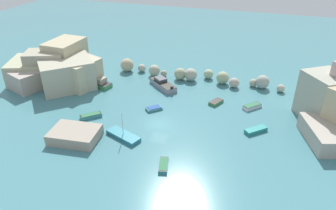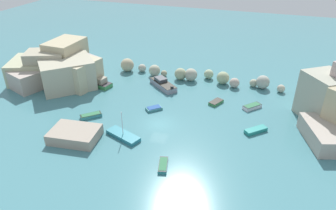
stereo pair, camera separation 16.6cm
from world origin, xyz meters
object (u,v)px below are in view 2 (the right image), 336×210
moored_boat_0 (216,102)px  moored_boat_3 (123,135)px  moored_boat_6 (163,165)px  stone_dock (75,134)px  moored_boat_1 (154,108)px  moored_boat_2 (100,83)px  moored_boat_7 (252,106)px  moored_boat_4 (256,130)px  moored_boat_5 (163,84)px  moored_boat_8 (91,116)px

moored_boat_0 → moored_boat_3: 17.32m
moored_boat_3 → moored_boat_6: moored_boat_3 is taller
moored_boat_3 → moored_boat_6: 8.41m
stone_dock → moored_boat_1: stone_dock is taller
stone_dock → moored_boat_2: moored_boat_2 is taller
moored_boat_1 → moored_boat_6: (6.04, -12.68, 0.00)m
moored_boat_1 → moored_boat_6: moored_boat_1 is taller
moored_boat_3 → moored_boat_1: bearing=-78.0°
moored_boat_6 → moored_boat_7: size_ratio=0.98×
moored_boat_4 → moored_boat_5: size_ratio=0.52×
moored_boat_3 → moored_boat_7: 21.58m
moored_boat_6 → moored_boat_8: bearing=-131.2°
moored_boat_1 → moored_boat_4: moored_boat_4 is taller
moored_boat_4 → moored_boat_8: 24.84m
moored_boat_2 → moored_boat_6: 25.79m
moored_boat_5 → moored_boat_8: size_ratio=2.00×
moored_boat_0 → moored_boat_5: size_ratio=0.46×
stone_dock → moored_boat_3: bearing=22.3°
moored_boat_5 → moored_boat_2: bearing=56.3°
moored_boat_2 → moored_boat_6: size_ratio=1.65×
moored_boat_1 → moored_boat_3: bearing=-142.8°
stone_dock → moored_boat_5: (5.98, 19.48, -0.14)m
moored_boat_7 → moored_boat_1: bearing=-27.7°
moored_boat_0 → moored_boat_4: size_ratio=0.90×
moored_boat_2 → moored_boat_3: 17.76m
moored_boat_2 → moored_boat_5: 11.77m
moored_boat_0 → moored_boat_5: (-10.54, 3.14, 0.36)m
moored_boat_4 → moored_boat_3: bearing=-21.1°
moored_boat_4 → moored_boat_8: bearing=-34.4°
stone_dock → moored_boat_3: (6.10, 2.50, -0.45)m
moored_boat_6 → moored_boat_1: bearing=-168.8°
moored_boat_0 → moored_boat_3: moored_boat_3 is taller
moored_boat_1 → moored_boat_3: size_ratio=0.50×
moored_boat_5 → moored_boat_6: size_ratio=2.01×
moored_boat_2 → moored_boat_6: (18.75, -17.70, -0.41)m
moored_boat_0 → moored_boat_8: (-17.48, -10.60, 0.07)m
moored_boat_1 → moored_boat_8: size_ratio=0.88×
stone_dock → moored_boat_6: (13.46, -1.58, -0.52)m
moored_boat_3 → moored_boat_8: 7.77m
stone_dock → moored_boat_3: 6.61m
moored_boat_2 → moored_boat_8: bearing=-54.1°
moored_boat_2 → moored_boat_4: moored_boat_2 is taller
stone_dock → moored_boat_6: stone_dock is taller
moored_boat_4 → moored_boat_8: size_ratio=1.03×
moored_boat_7 → moored_boat_8: 25.77m
moored_boat_7 → moored_boat_8: bearing=-23.0°
moored_boat_4 → moored_boat_7: bearing=-124.1°
moored_boat_0 → moored_boat_6: (-3.07, -17.91, -0.01)m
moored_boat_2 → moored_boat_5: bearing=29.8°
moored_boat_1 → moored_boat_8: 9.95m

